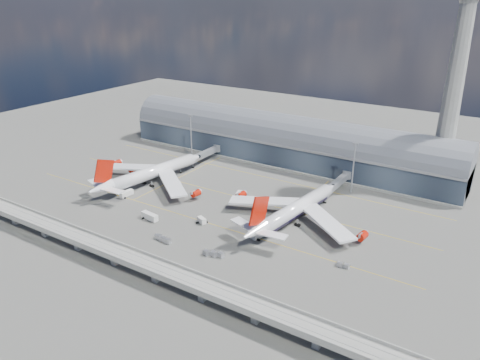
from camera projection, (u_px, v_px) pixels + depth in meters
The scene contains 20 objects.
ground at pixel (204, 209), 214.56m from camera, with size 500.00×500.00×0.00m, color #474744.
taxi_lines at pixel (231, 193), 231.84m from camera, with size 200.00×80.12×0.01m.
terminal at pixel (284, 142), 271.23m from camera, with size 200.00×30.00×28.00m.
control_tower at pixel (454, 87), 217.71m from camera, with size 19.00×19.00×103.00m.
guideway at pixel (114, 252), 169.58m from camera, with size 220.00×8.50×7.20m.
floodlight_mast_left at pixel (191, 135), 277.25m from camera, with size 3.00×0.70×25.70m.
floodlight_mast_right at pixel (353, 167), 227.56m from camera, with size 3.00×0.70×25.70m.
airliner_left at pixel (150, 173), 239.87m from camera, with size 67.21×70.73×21.59m.
airliner_right at pixel (294, 210), 200.84m from camera, with size 65.56×68.57×21.76m.
jet_bridge_left at pixel (207, 153), 272.75m from camera, with size 4.40×28.00×7.25m.
jet_bridge_right at pixel (338, 183), 230.70m from camera, with size 4.40×32.00×7.25m.
service_truck_0 at pixel (127, 194), 227.33m from camera, with size 3.01×7.22×2.92m.
service_truck_1 at pixel (202, 220), 201.26m from camera, with size 5.08×3.86×2.68m.
service_truck_2 at pixel (150, 216), 204.24m from camera, with size 8.88×3.56×3.13m.
service_truck_3 at pixel (259, 234), 189.42m from camera, with size 4.11×7.15×3.25m.
service_truck_4 at pixel (239, 195), 226.15m from camera, with size 3.75×5.58×2.96m.
service_truck_5 at pixel (189, 160), 273.13m from camera, with size 5.70×5.20×2.71m.
cargo_train_0 at pixel (163, 239), 187.00m from camera, with size 8.67×2.69×1.91m.
cargo_train_1 at pixel (214, 254), 176.49m from camera, with size 8.73×4.20×1.92m.
cargo_train_2 at pixel (343, 265), 169.39m from camera, with size 4.90×2.01×1.62m.
Camera 1 is at (117.75, -154.58, 93.42)m, focal length 35.00 mm.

